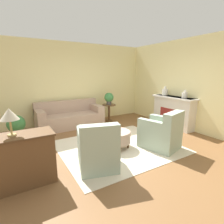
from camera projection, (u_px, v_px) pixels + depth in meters
ground_plane at (118, 147)px, 4.28m from camera, size 16.00×16.00×0.00m
wall_back at (77, 83)px, 6.32m from camera, size 9.48×0.12×2.80m
wall_right at (192, 85)px, 5.31m from camera, size 0.12×9.23×2.80m
rug at (118, 146)px, 4.28m from camera, size 2.73×2.39×0.01m
couch at (70, 117)px, 5.86m from camera, size 2.13×0.90×0.85m
armchair_left at (97, 149)px, 3.29m from camera, size 0.89×0.99×0.92m
armchair_right at (162, 134)px, 4.14m from camera, size 0.89×0.99×0.92m
ottoman_table at (116, 137)px, 4.21m from camera, size 0.69×0.69×0.40m
side_table at (109, 110)px, 6.47m from camera, size 0.49×0.49×0.63m
fireplace at (173, 111)px, 5.74m from camera, size 0.44×1.52×1.01m
dresser at (15, 161)px, 2.72m from camera, size 1.18×0.49×0.85m
vase_mantel_near at (165, 92)px, 5.93m from camera, size 0.18×0.18×0.30m
vase_mantel_far at (185, 95)px, 5.28m from camera, size 0.17×0.17×0.25m
potted_plant_on_side_table at (109, 98)px, 6.37m from camera, size 0.34×0.34×0.43m
potted_plant_floor at (16, 126)px, 4.79m from camera, size 0.47×0.47×0.64m
table_lamp at (9, 115)px, 2.56m from camera, size 0.26×0.26×0.42m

